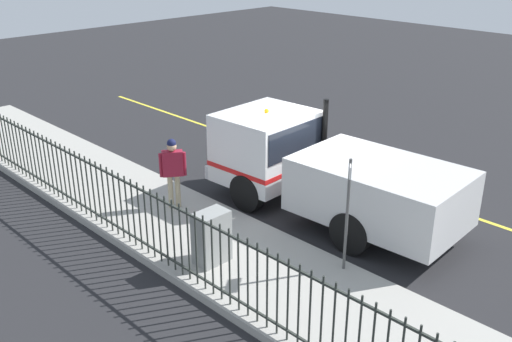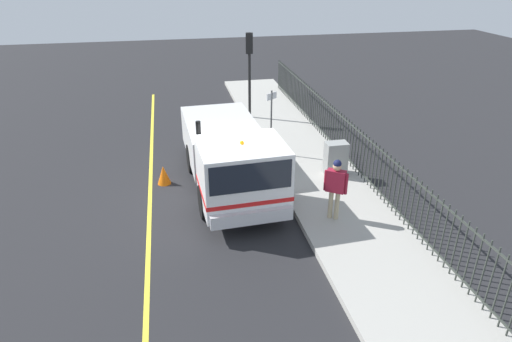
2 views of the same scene
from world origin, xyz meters
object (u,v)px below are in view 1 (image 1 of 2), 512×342
work_truck (316,165)px  street_sign (348,202)px  utility_cabinet (212,237)px  worker_standing (173,166)px  traffic_cone (394,187)px

work_truck → street_sign: (1.80, 2.28, 0.40)m
utility_cabinet → work_truck: bearing=-176.6°
work_truck → worker_standing: 3.44m
street_sign → work_truck: bearing=-128.2°
utility_cabinet → traffic_cone: size_ratio=1.79×
worker_standing → street_sign: (-0.67, 4.68, 0.40)m
traffic_cone → utility_cabinet: bearing=-7.5°
worker_standing → utility_cabinet: bearing=-76.9°
traffic_cone → street_sign: street_sign is taller
work_truck → utility_cabinet: work_truck is taller
work_truck → street_sign: 2.93m
worker_standing → traffic_cone: bearing=-1.5°
utility_cabinet → street_sign: bearing=129.4°
traffic_cone → work_truck: bearing=-24.3°
work_truck → traffic_cone: bearing=-27.1°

